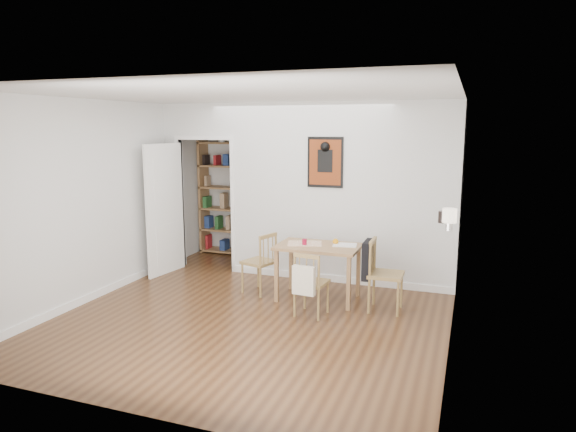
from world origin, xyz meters
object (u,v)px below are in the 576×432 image
at_px(bookshelf, 224,198).
at_px(orange_fruit, 336,242).
at_px(ceramic_jar_a, 443,217).
at_px(red_glass, 304,242).
at_px(mantel_lamp, 449,217).
at_px(dining_table, 318,252).
at_px(chair_left, 259,263).
at_px(ceramic_jar_b, 452,217).
at_px(chair_front, 311,283).
at_px(notebook, 345,245).
at_px(chair_right, 384,274).
at_px(fireplace, 446,271).

relative_size(bookshelf, orange_fruit, 26.02).
distance_m(bookshelf, ceramic_jar_a, 4.36).
distance_m(red_glass, ceramic_jar_a, 1.78).
bearing_deg(mantel_lamp, dining_table, 158.97).
distance_m(chair_left, red_glass, 0.75).
bearing_deg(ceramic_jar_a, ceramic_jar_b, 58.84).
bearing_deg(chair_front, orange_fruit, 81.12).
xyz_separation_m(chair_left, bookshelf, (-1.47, 1.87, 0.57)).
xyz_separation_m(chair_front, red_glass, (-0.26, 0.54, 0.37)).
xyz_separation_m(orange_fruit, notebook, (0.13, -0.02, -0.03)).
relative_size(chair_left, notebook, 2.79).
bearing_deg(orange_fruit, chair_right, -19.96).
height_order(chair_left, red_glass, chair_left).
height_order(mantel_lamp, ceramic_jar_b, mantel_lamp).
height_order(dining_table, notebook, notebook).
height_order(dining_table, bookshelf, bookshelf).
height_order(orange_fruit, notebook, orange_fruit).
xyz_separation_m(chair_left, mantel_lamp, (2.47, -0.62, 0.89)).
relative_size(chair_right, bookshelf, 0.45).
bearing_deg(dining_table, orange_fruit, 31.32).
xyz_separation_m(chair_front, fireplace, (1.53, 0.29, 0.21)).
height_order(orange_fruit, ceramic_jar_a, ceramic_jar_a).
bearing_deg(chair_left, fireplace, -6.62).
height_order(red_glass, mantel_lamp, mantel_lamp).
height_order(chair_left, ceramic_jar_b, ceramic_jar_b).
xyz_separation_m(chair_right, ceramic_jar_b, (0.75, 0.10, 0.74)).
height_order(dining_table, chair_front, chair_front).
bearing_deg(chair_left, red_glass, -3.11).
height_order(dining_table, ceramic_jar_a, ceramic_jar_a).
bearing_deg(dining_table, mantel_lamp, -21.03).
relative_size(dining_table, chair_left, 1.27).
bearing_deg(chair_right, fireplace, -12.89).
xyz_separation_m(dining_table, red_glass, (-0.18, -0.05, 0.13)).
height_order(notebook, ceramic_jar_a, ceramic_jar_a).
bearing_deg(ceramic_jar_b, fireplace, -94.50).
bearing_deg(orange_fruit, notebook, -8.21).
distance_m(red_glass, orange_fruit, 0.41).
distance_m(chair_front, bookshelf, 3.47).
bearing_deg(chair_front, fireplace, 10.90).
distance_m(bookshelf, red_glass, 2.86).
bearing_deg(ceramic_jar_b, mantel_lamp, -90.51).
xyz_separation_m(chair_front, orange_fruit, (0.11, 0.71, 0.37)).
height_order(bookshelf, orange_fruit, bookshelf).
distance_m(chair_right, mantel_lamp, 1.23).
height_order(dining_table, orange_fruit, orange_fruit).
bearing_deg(orange_fruit, dining_table, -148.68).
bearing_deg(dining_table, chair_front, -81.56).
xyz_separation_m(dining_table, ceramic_jar_a, (1.54, -0.18, 0.59)).
distance_m(chair_front, ceramic_jar_a, 1.72).
relative_size(dining_table, chair_front, 1.35).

